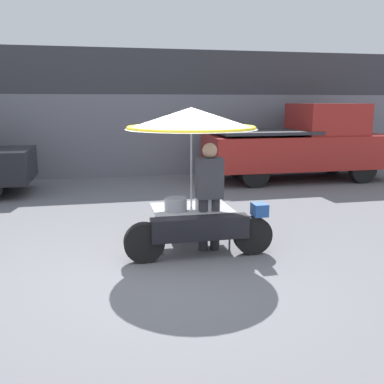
% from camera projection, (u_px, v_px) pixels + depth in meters
% --- Properties ---
extents(ground_plane, '(36.00, 36.00, 0.00)m').
position_uv_depth(ground_plane, '(168.00, 269.00, 5.69)').
color(ground_plane, slate).
extents(shopfront_building, '(28.00, 2.06, 3.67)m').
position_uv_depth(shopfront_building, '(126.00, 113.00, 13.35)').
color(shopfront_building, '#38383D').
rests_on(shopfront_building, ground).
extents(vendor_motorcycle_cart, '(2.13, 1.95, 2.10)m').
position_uv_depth(vendor_motorcycle_cart, '(193.00, 139.00, 6.24)').
color(vendor_motorcycle_cart, black).
rests_on(vendor_motorcycle_cart, ground).
extents(vendor_person, '(0.38, 0.22, 1.60)m').
position_uv_depth(vendor_person, '(209.00, 191.00, 6.24)').
color(vendor_person, '#2D2D33').
rests_on(vendor_person, ground).
extents(pickup_truck, '(5.16, 1.90, 2.13)m').
position_uv_depth(pickup_truck, '(303.00, 144.00, 12.00)').
color(pickup_truck, black).
rests_on(pickup_truck, ground).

